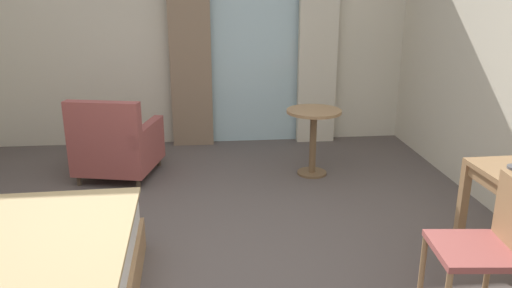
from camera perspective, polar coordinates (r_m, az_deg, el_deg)
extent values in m
cube|color=#564C47|center=(3.60, -6.71, -15.40)|extent=(5.80, 6.94, 0.10)
cube|color=beige|center=(6.26, -6.78, 12.35)|extent=(5.40, 0.12, 2.69)
cube|color=silver|center=(6.22, -0.23, 10.94)|extent=(1.11, 0.02, 2.37)
cube|color=#897056|center=(6.09, -7.53, 11.03)|extent=(0.50, 0.10, 2.45)
cube|color=beige|center=(6.24, 7.08, 11.20)|extent=(0.47, 0.10, 2.45)
cube|color=tan|center=(3.20, -26.01, -10.77)|extent=(1.34, 1.66, 0.03)
cube|color=#9E754C|center=(3.97, 22.43, -6.84)|extent=(0.06, 0.06, 0.70)
cube|color=#9E4C47|center=(3.20, 23.58, -11.01)|extent=(0.50, 0.49, 0.04)
cylinder|color=#9E754C|center=(3.40, 18.45, -13.14)|extent=(0.04, 0.04, 0.43)
cylinder|color=#9E754C|center=(3.56, 24.97, -12.57)|extent=(0.04, 0.04, 0.43)
cube|color=#9E4C47|center=(5.39, -15.30, -0.91)|extent=(0.89, 0.92, 0.30)
cube|color=#9E4C47|center=(5.00, -17.04, 2.06)|extent=(0.74, 0.28, 0.46)
cube|color=#9E4C47|center=(5.21, -12.28, 1.35)|extent=(0.27, 0.78, 0.16)
cube|color=#9E4C47|center=(5.45, -18.58, 1.54)|extent=(0.27, 0.78, 0.16)
cylinder|color=#4C3D2D|center=(5.64, -11.02, -1.93)|extent=(0.04, 0.04, 0.10)
cylinder|color=#4C3D2D|center=(5.86, -16.74, -1.63)|extent=(0.04, 0.04, 0.10)
cylinder|color=#4C3D2D|center=(5.06, -13.28, -4.37)|extent=(0.04, 0.04, 0.10)
cylinder|color=#4C3D2D|center=(5.30, -19.52, -3.92)|extent=(0.04, 0.04, 0.10)
cylinder|color=#9E754C|center=(5.14, 6.63, 3.73)|extent=(0.56, 0.56, 0.03)
cylinder|color=brown|center=(5.23, 6.50, 0.02)|extent=(0.07, 0.07, 0.67)
cylinder|color=brown|center=(5.34, 6.38, -3.27)|extent=(0.31, 0.31, 0.02)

